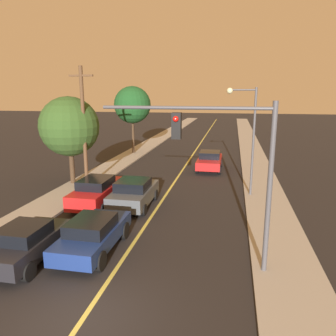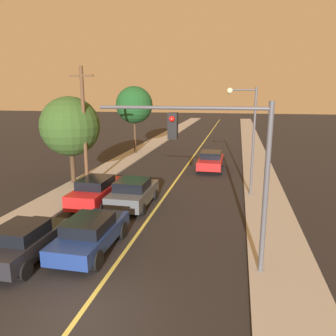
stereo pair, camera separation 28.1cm
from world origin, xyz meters
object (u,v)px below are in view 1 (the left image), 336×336
(car_near_lane_second, at_px, (134,193))
(streetlamp_right, at_px, (247,126))
(traffic_signal_mast, at_px, (227,155))
(car_near_lane_front, at_px, (93,234))
(tree_left_far, at_px, (132,105))
(car_outer_lane_second, at_px, (97,191))
(car_outer_lane_front, at_px, (26,243))
(car_far_oncoming, at_px, (210,160))
(tree_left_near, at_px, (69,127))
(utility_pole_left, at_px, (84,126))

(car_near_lane_second, xyz_separation_m, streetlamp_right, (6.15, 3.20, 3.55))
(traffic_signal_mast, distance_m, streetlamp_right, 9.17)
(car_near_lane_front, bearing_deg, tree_left_far, 102.84)
(car_outer_lane_second, bearing_deg, car_outer_lane_front, -90.00)
(car_far_oncoming, height_order, streetlamp_right, streetlamp_right)
(car_far_oncoming, height_order, tree_left_near, tree_left_near)
(car_near_lane_second, bearing_deg, traffic_signal_mast, -48.77)
(streetlamp_right, bearing_deg, traffic_signal_mast, -96.04)
(traffic_signal_mast, bearing_deg, car_near_lane_front, 176.22)
(car_outer_lane_second, bearing_deg, car_near_lane_second, 2.70)
(traffic_signal_mast, bearing_deg, car_outer_lane_front, -172.93)
(tree_left_far, bearing_deg, car_far_oncoming, -34.84)
(car_outer_lane_second, bearing_deg, utility_pole_left, 124.88)
(car_far_oncoming, xyz_separation_m, streetlamp_right, (2.60, -6.76, 3.54))
(utility_pole_left, bearing_deg, car_outer_lane_second, -55.12)
(car_outer_lane_second, height_order, utility_pole_left, utility_pole_left)
(car_outer_lane_second, xyz_separation_m, car_far_oncoming, (5.70, 10.07, -0.00))
(utility_pole_left, bearing_deg, traffic_signal_mast, -42.90)
(streetlamp_right, relative_size, tree_left_far, 0.95)
(car_near_lane_second, bearing_deg, car_near_lane_front, -90.00)
(car_outer_lane_second, distance_m, tree_left_near, 5.96)
(car_near_lane_front, relative_size, streetlamp_right, 0.68)
(car_near_lane_second, bearing_deg, car_outer_lane_second, -177.30)
(car_far_oncoming, bearing_deg, car_near_lane_second, 70.37)
(car_outer_lane_second, distance_m, car_far_oncoming, 11.57)
(car_near_lane_front, bearing_deg, car_outer_lane_second, 111.37)
(car_near_lane_front, distance_m, car_near_lane_second, 5.58)
(car_near_lane_second, height_order, tree_left_far, tree_left_far)
(utility_pole_left, relative_size, tree_left_near, 1.31)
(streetlamp_right, relative_size, utility_pole_left, 0.83)
(traffic_signal_mast, height_order, utility_pole_left, utility_pole_left)
(car_outer_lane_front, relative_size, car_outer_lane_second, 0.83)
(streetlamp_right, relative_size, tree_left_near, 1.09)
(car_near_lane_front, distance_m, tree_left_far, 22.39)
(car_near_lane_second, xyz_separation_m, traffic_signal_mast, (5.19, -5.92, 3.44))
(car_near_lane_front, height_order, utility_pole_left, utility_pole_left)
(car_near_lane_second, distance_m, tree_left_far, 17.13)
(streetlamp_right, bearing_deg, car_near_lane_second, -152.52)
(car_near_lane_front, height_order, car_near_lane_second, car_near_lane_second)
(car_near_lane_front, height_order, tree_left_far, tree_left_far)
(utility_pole_left, height_order, tree_left_far, utility_pole_left)
(car_outer_lane_front, relative_size, streetlamp_right, 0.60)
(tree_left_near, bearing_deg, car_near_lane_second, -32.53)
(streetlamp_right, bearing_deg, tree_left_far, 131.13)
(car_outer_lane_second, xyz_separation_m, traffic_signal_mast, (7.33, -5.82, 3.42))
(car_outer_lane_front, xyz_separation_m, tree_left_near, (-3.41, 10.37, 3.30))
(car_outer_lane_front, bearing_deg, utility_pole_left, 101.62)
(car_outer_lane_second, bearing_deg, streetlamp_right, 21.70)
(streetlamp_right, xyz_separation_m, utility_pole_left, (-10.26, -0.48, -0.14))
(tree_left_near, bearing_deg, car_outer_lane_second, -46.90)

